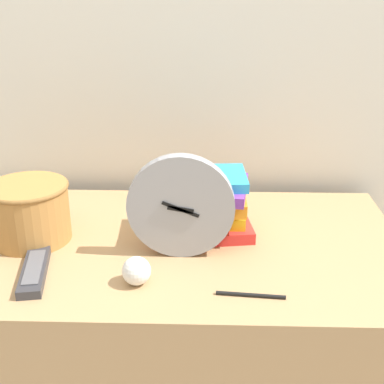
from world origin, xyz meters
The scene contains 8 objects.
wall_back centered at (0.00, 0.73, 1.20)m, with size 6.00×0.04×2.40m.
desk centered at (0.00, 0.33, 0.38)m, with size 1.22×0.66×0.76m.
desk_clock centered at (0.07, 0.27, 0.88)m, with size 0.25×0.03×0.25m.
book_stack centered at (0.11, 0.38, 0.84)m, with size 0.26×0.19×0.16m.
basket centered at (-0.31, 0.34, 0.84)m, with size 0.20×0.20×0.15m.
tv_remote centered at (-0.25, 0.17, 0.77)m, with size 0.08×0.20×0.02m.
crumpled_paper_ball centered at (-0.02, 0.14, 0.79)m, with size 0.06×0.06×0.06m.
pen centered at (0.22, 0.10, 0.76)m, with size 0.14×0.02×0.01m.
Camera 1 is at (0.13, -0.84, 1.38)m, focal length 50.00 mm.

